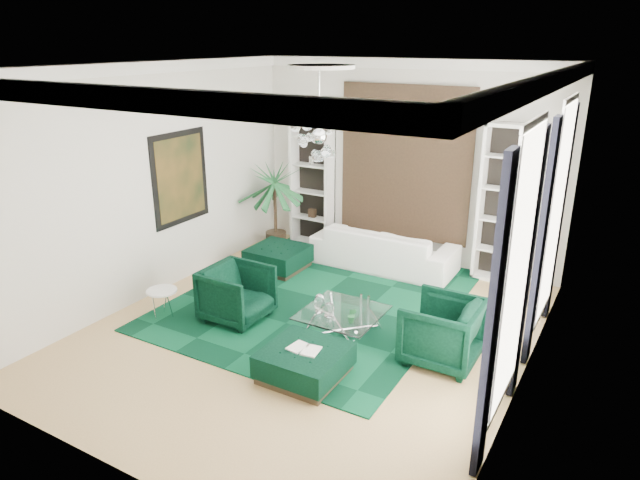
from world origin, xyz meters
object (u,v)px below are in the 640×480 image
Objects in this scene: armchair_left at (237,294)px; armchair_right at (442,331)px; ottoman_side at (278,258)px; side_table at (163,304)px; sofa at (384,248)px; coffee_table at (342,323)px; palm at (275,196)px; ottoman_front at (305,363)px.

armchair_right is (3.12, 0.40, 0.02)m from armchair_left.
armchair_left is 2.09m from ottoman_side.
ottoman_side is at bearing 16.34° from armchair_left.
side_table reaches higher than ottoman_side.
armchair_left is at bearing 70.31° from sofa.
sofa is 2.42× the size of coffee_table.
coffee_table is 3.93m from palm.
palm is at bearing 93.18° from side_table.
coffee_table is 1.11× the size of ottoman_front.
armchair_right is at bearing 42.20° from ottoman_front.
coffee_table is at bearing -77.97° from armchair_left.
palm is at bearing 4.95° from sofa.
sofa is 2.45m from palm.
armchair_left is at bearing -82.75° from armchair_right.
ottoman_side reaches higher than coffee_table.
palm reaches higher than sofa.
ottoman_side is (-2.23, 1.64, 0.03)m from coffee_table.
side_table is (-2.68, -0.88, 0.03)m from coffee_table.
palm is (-2.32, -0.20, 0.76)m from sofa.
sofa is 4.19m from side_table.
side_table reaches higher than coffee_table.
ottoman_front is at bearing -6.59° from side_table.
ottoman_front is (0.64, -3.92, -0.19)m from sofa.
coffee_table is at bearing 18.25° from side_table.
ottoman_front is 2.80m from side_table.
side_table is (-2.78, 0.32, 0.03)m from ottoman_front.
palm is (-0.19, 3.40, 0.92)m from side_table.
armchair_right reaches higher than sofa.
coffee_table is 0.48× the size of palm.
armchair_left reaches higher than coffee_table.
armchair_right reaches higher than ottoman_front.
ottoman_front is (1.74, -0.86, -0.23)m from armchair_left.
ottoman_front is at bearing 99.32° from sofa.
side_table is 0.20× the size of palm.
ottoman_side is at bearing 129.23° from ottoman_front.
armchair_left is at bearing 153.83° from ottoman_front.
ottoman_side is 0.43× the size of palm.
coffee_table is 2.83m from side_table.
armchair_right is (2.03, -2.67, 0.05)m from sofa.
sofa is 3.35m from armchair_right.
sofa reaches higher than ottoman_front.
palm reaches higher than side_table.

